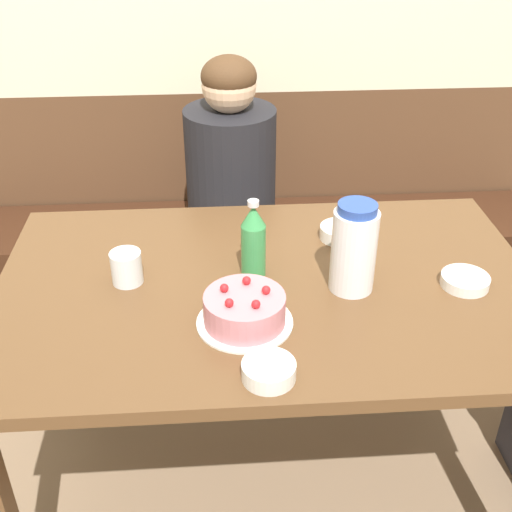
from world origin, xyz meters
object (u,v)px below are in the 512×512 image
at_px(glass_water_tall, 127,267).
at_px(person_teal_shirt, 232,227).
at_px(birthday_cake, 245,310).
at_px(bowl_side_dish, 465,281).
at_px(bowl_soup_white, 340,232).
at_px(water_pitcher, 354,248).
at_px(soju_bottle, 253,240).
at_px(bowl_rice_small, 269,371).
at_px(bench_seat, 249,272).

xyz_separation_m(glass_water_tall, person_teal_shirt, (0.28, 0.66, -0.26)).
relative_size(birthday_cake, bowl_side_dish, 1.86).
bearing_deg(glass_water_tall, bowl_soup_white, 17.42).
bearing_deg(water_pitcher, person_teal_shirt, 110.68).
height_order(soju_bottle, bowl_rice_small, soju_bottle).
height_order(bench_seat, bowl_soup_white, bowl_soup_white).
relative_size(bowl_soup_white, bowl_side_dish, 0.94).
distance_m(bench_seat, glass_water_tall, 1.03).
bearing_deg(bowl_side_dish, bowl_rice_small, -149.79).
bearing_deg(birthday_cake, bench_seat, 86.07).
relative_size(water_pitcher, soju_bottle, 1.10).
bearing_deg(soju_bottle, water_pitcher, -17.77).
xyz_separation_m(soju_bottle, person_teal_shirt, (-0.03, 0.65, -0.32)).
xyz_separation_m(bench_seat, bowl_rice_small, (-0.03, -1.18, 0.53)).
bearing_deg(water_pitcher, bowl_rice_small, -126.47).
relative_size(bench_seat, bowl_soup_white, 20.03).
bearing_deg(water_pitcher, bowl_soup_white, 85.92).
distance_m(bowl_side_dish, person_teal_shirt, 0.95).
bearing_deg(birthday_cake, bowl_side_dish, 11.77).
relative_size(bowl_rice_small, person_teal_shirt, 0.10).
distance_m(bench_seat, bowl_rice_small, 1.29).
distance_m(water_pitcher, glass_water_tall, 0.57).
relative_size(birthday_cake, glass_water_tall, 2.64).
bearing_deg(water_pitcher, soju_bottle, 162.23).
distance_m(birthday_cake, water_pitcher, 0.31).
height_order(soju_bottle, bowl_soup_white, soju_bottle).
distance_m(bowl_rice_small, glass_water_tall, 0.50).
xyz_separation_m(water_pitcher, bowl_soup_white, (0.02, 0.24, -0.09)).
distance_m(bench_seat, birthday_cake, 1.13).
distance_m(water_pitcher, person_teal_shirt, 0.84).
xyz_separation_m(birthday_cake, bowl_soup_white, (0.29, 0.37, -0.02)).
height_order(birthday_cake, person_teal_shirt, person_teal_shirt).
relative_size(bench_seat, person_teal_shirt, 2.00).
distance_m(water_pitcher, bowl_side_dish, 0.30).
bearing_deg(bowl_rice_small, bench_seat, 88.58).
distance_m(soju_bottle, bowl_soup_white, 0.32).
xyz_separation_m(water_pitcher, bowl_rice_small, (-0.23, -0.32, -0.09)).
xyz_separation_m(birthday_cake, bowl_side_dish, (0.56, 0.12, -0.02)).
xyz_separation_m(bench_seat, water_pitcher, (0.20, -0.86, 0.62)).
relative_size(bench_seat, water_pitcher, 9.76).
bearing_deg(person_teal_shirt, water_pitcher, 20.68).
distance_m(bowl_side_dish, glass_water_tall, 0.85).
bearing_deg(soju_bottle, glass_water_tall, -177.82).
bearing_deg(bowl_side_dish, glass_water_tall, 174.82).
bearing_deg(bench_seat, bowl_soup_white, -70.34).
bearing_deg(bowl_rice_small, bowl_soup_white, 65.90).
xyz_separation_m(bench_seat, bowl_soup_white, (0.22, -0.62, 0.53)).
relative_size(water_pitcher, glass_water_tall, 2.74).
xyz_separation_m(bowl_side_dish, person_teal_shirt, (-0.56, 0.73, -0.23)).
distance_m(bowl_soup_white, glass_water_tall, 0.60).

